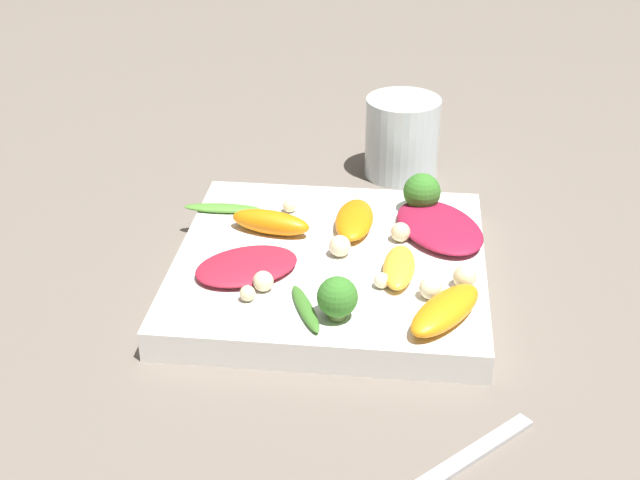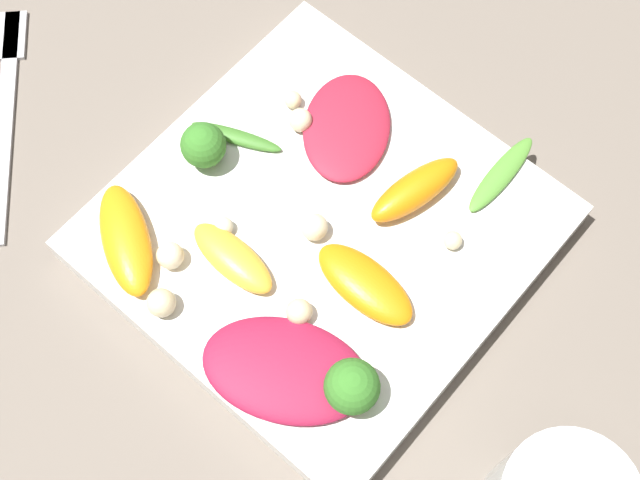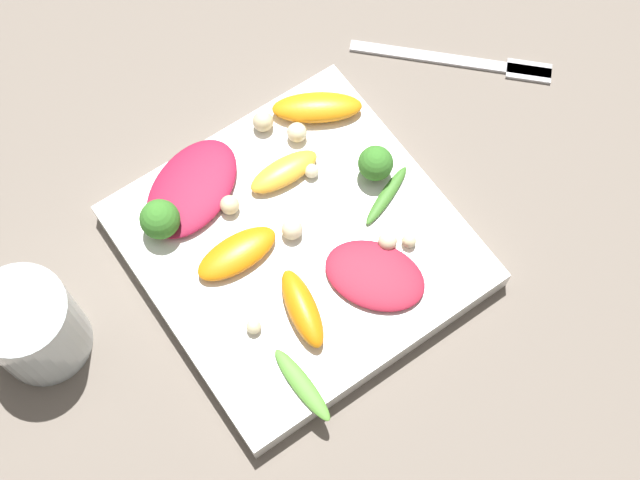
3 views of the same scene
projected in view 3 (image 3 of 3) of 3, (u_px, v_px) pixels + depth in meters
The scene contains 22 objects.
ground_plane at pixel (298, 252), 0.76m from camera, with size 2.40×2.40×0.00m, color #6B6056.
plate at pixel (298, 246), 0.75m from camera, with size 0.25×0.25×0.02m.
drinking_glass at pixel (33, 327), 0.69m from camera, with size 0.07×0.07×0.08m.
fork at pixel (473, 62), 0.84m from camera, with size 0.15×0.15×0.01m.
radicchio_leaf_0 at pixel (192, 188), 0.75m from camera, with size 0.10×0.12×0.01m.
radicchio_leaf_1 at pixel (375, 275), 0.72m from camera, with size 0.10×0.09×0.01m.
orange_segment_0 at pixel (284, 172), 0.76m from camera, with size 0.03×0.07×0.01m.
orange_segment_1 at pixel (302, 308), 0.71m from camera, with size 0.07×0.04×0.02m.
orange_segment_2 at pixel (317, 107), 0.78m from camera, with size 0.07×0.08×0.02m.
orange_segment_3 at pixel (237, 254), 0.73m from camera, with size 0.03×0.07×0.02m.
broccoli_floret_0 at pixel (160, 220), 0.73m from camera, with size 0.03×0.03×0.04m.
broccoli_floret_1 at pixel (376, 164), 0.75m from camera, with size 0.03×0.03×0.03m.
arugula_sprig_0 at pixel (302, 385), 0.69m from camera, with size 0.07×0.02×0.01m.
arugula_sprig_1 at pixel (387, 195), 0.75m from camera, with size 0.03×0.06×0.01m.
macadamia_nut_0 at pixel (263, 121), 0.78m from camera, with size 0.02×0.02×0.02m.
macadamia_nut_1 at pixel (388, 241), 0.73m from camera, with size 0.02×0.02×0.02m.
macadamia_nut_2 at pixel (297, 132), 0.77m from camera, with size 0.02×0.02×0.02m.
macadamia_nut_3 at pixel (292, 229), 0.73m from camera, with size 0.02×0.02×0.02m.
macadamia_nut_4 at pixel (254, 327), 0.70m from camera, with size 0.01×0.01×0.01m.
macadamia_nut_5 at pixel (409, 241), 0.73m from camera, with size 0.01×0.01×0.01m.
macadamia_nut_6 at pixel (311, 171), 0.76m from camera, with size 0.01×0.01×0.01m.
macadamia_nut_7 at pixel (230, 205), 0.74m from camera, with size 0.02×0.02×0.02m.
Camera 3 is at (0.25, -0.15, 0.70)m, focal length 50.00 mm.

